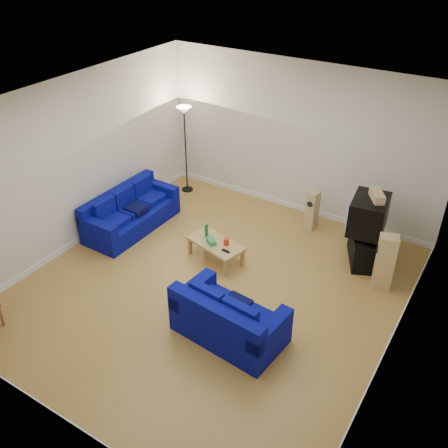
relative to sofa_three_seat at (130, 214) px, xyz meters
The scene contains 15 objects.
room 2.91m from the sofa_three_seat, 17.27° to the right, with size 6.01×6.51×3.21m.
sofa_three_seat is the anchor object (origin of this frame).
sofa_loveseat 3.72m from the sofa_three_seat, 25.86° to the right, with size 1.73×1.07×0.82m.
coffee_table 2.11m from the sofa_three_seat, ahead, with size 1.16×0.77×0.39m.
bottle 1.88m from the sofa_three_seat, ahead, with size 0.06×0.06×0.28m, color #197233.
tissue_box 2.07m from the sofa_three_seat, ahead, with size 0.22×0.12×0.09m, color green.
red_canister 2.32m from the sofa_three_seat, ahead, with size 0.10×0.10×0.14m, color red.
remote 2.43m from the sofa_three_seat, ahead, with size 0.16×0.05×0.02m, color black.
tv_stand 4.67m from the sofa_three_seat, 17.47° to the left, with size 0.94×0.52×0.57m, color black.
av_receiver 4.69m from the sofa_three_seat, 17.21° to the left, with size 0.46×0.38×0.11m, color black.
television 4.67m from the sofa_three_seat, 17.38° to the left, with size 0.71×0.89×0.63m.
centre_speaker 4.83m from the sofa_three_seat, 17.43° to the left, with size 0.43×0.17×0.15m, color tan.
speaker_left 3.70m from the sofa_three_seat, 31.23° to the left, with size 0.22×0.28×0.84m.
speaker_right 5.03m from the sofa_three_seat, ahead, with size 0.37×0.32×1.04m.
floor_lamp 2.35m from the sofa_three_seat, 88.31° to the left, with size 0.34×0.34×2.00m.
Camera 1 is at (3.74, -5.57, 5.53)m, focal length 40.00 mm.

